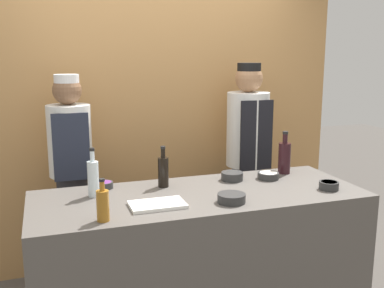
% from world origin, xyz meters
% --- Properties ---
extents(cabinet_wall, '(3.28, 0.18, 2.40)m').
position_xyz_m(cabinet_wall, '(0.00, 1.25, 1.20)').
color(cabinet_wall, '#B7844C').
rests_on(cabinet_wall, ground_plane).
extents(counter, '(2.04, 0.78, 0.96)m').
position_xyz_m(counter, '(0.00, 0.00, 0.48)').
color(counter, '#514C47').
rests_on(counter, ground_plane).
extents(sauce_bowl_white, '(0.15, 0.15, 0.05)m').
position_xyz_m(sauce_bowl_white, '(0.55, 0.16, 0.99)').
color(sauce_bowl_white, '#2D2D2D').
rests_on(sauce_bowl_white, counter).
extents(sauce_bowl_green, '(0.12, 0.12, 0.05)m').
position_xyz_m(sauce_bowl_green, '(0.80, -0.18, 0.99)').
color(sauce_bowl_green, '#2D2D2D').
rests_on(sauce_bowl_green, counter).
extents(sauce_bowl_orange, '(0.15, 0.15, 0.06)m').
position_xyz_m(sauce_bowl_orange, '(0.30, 0.21, 0.99)').
color(sauce_bowl_orange, '#2D2D2D').
rests_on(sauce_bowl_orange, counter).
extents(sauce_bowl_red, '(0.16, 0.16, 0.05)m').
position_xyz_m(sauce_bowl_red, '(0.12, -0.22, 0.99)').
color(sauce_bowl_red, '#2D2D2D').
rests_on(sauce_bowl_red, counter).
extents(sauce_bowl_purple, '(0.11, 0.11, 0.04)m').
position_xyz_m(sauce_bowl_purple, '(-0.54, 0.29, 0.98)').
color(sauce_bowl_purple, '#2D2D2D').
rests_on(sauce_bowl_purple, counter).
extents(cutting_board, '(0.31, 0.19, 0.02)m').
position_xyz_m(cutting_board, '(-0.31, -0.15, 0.97)').
color(cutting_board, white).
rests_on(cutting_board, counter).
extents(bottle_soy, '(0.07, 0.07, 0.27)m').
position_xyz_m(bottle_soy, '(-0.18, 0.21, 1.06)').
color(bottle_soy, black).
rests_on(bottle_soy, counter).
extents(bottle_clear, '(0.07, 0.07, 0.30)m').
position_xyz_m(bottle_clear, '(-0.63, 0.15, 1.08)').
color(bottle_clear, silver).
rests_on(bottle_clear, counter).
extents(bottle_wine, '(0.09, 0.09, 0.30)m').
position_xyz_m(bottle_wine, '(0.73, 0.26, 1.08)').
color(bottle_wine, black).
rests_on(bottle_wine, counter).
extents(bottle_amber, '(0.07, 0.07, 0.22)m').
position_xyz_m(bottle_amber, '(-0.63, -0.28, 1.05)').
color(bottle_amber, '#9E661E').
rests_on(bottle_amber, counter).
extents(chef_left, '(0.32, 0.32, 1.66)m').
position_xyz_m(chef_left, '(-0.71, 0.83, 0.91)').
color(chef_left, '#28282D').
rests_on(chef_left, ground_plane).
extents(chef_right, '(0.35, 0.35, 1.73)m').
position_xyz_m(chef_right, '(0.71, 0.83, 0.95)').
color(chef_right, '#28282D').
rests_on(chef_right, ground_plane).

